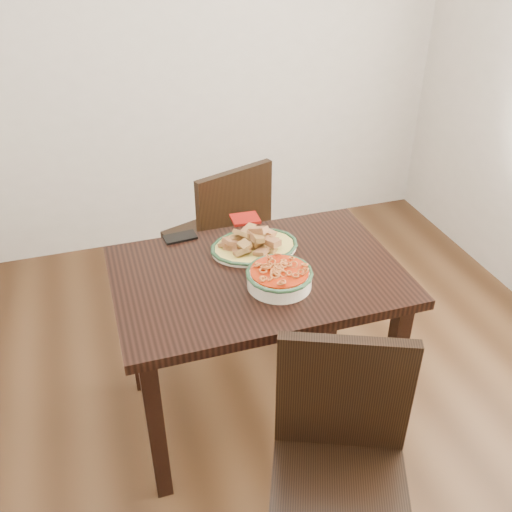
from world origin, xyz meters
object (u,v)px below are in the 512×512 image
object	(u,v)px
fish_plate	(254,240)
noodle_bowl	(279,276)
smartphone	(180,237)
dining_table	(258,295)
chair_near	(340,457)
chair_far	(224,234)

from	to	relation	value
fish_plate	noodle_bowl	xyz separation A→B (m)	(0.01, -0.27, -0.00)
smartphone	noodle_bowl	bearing A→B (deg)	-62.74
dining_table	chair_near	distance (m)	0.72
dining_table	noodle_bowl	bearing A→B (deg)	-65.46
noodle_bowl	smartphone	bearing A→B (deg)	122.47
fish_plate	smartphone	xyz separation A→B (m)	(-0.27, 0.18, -0.04)
fish_plate	noodle_bowl	distance (m)	0.27
chair_far	smartphone	world-z (taller)	chair_far
noodle_bowl	chair_near	bearing A→B (deg)	-90.45
dining_table	chair_far	bearing A→B (deg)	86.02
chair_near	fish_plate	bearing A→B (deg)	113.52
chair_far	chair_near	distance (m)	1.43
chair_near	noodle_bowl	bearing A→B (deg)	112.58
noodle_bowl	smartphone	xyz separation A→B (m)	(-0.28, 0.45, -0.04)
chair_far	dining_table	bearing A→B (deg)	66.15
chair_far	chair_near	size ratio (longest dim) A/B	1.00
dining_table	chair_near	world-z (taller)	chair_near
chair_near	noodle_bowl	world-z (taller)	chair_near
fish_plate	smartphone	size ratio (longest dim) A/B	2.64
chair_near	noodle_bowl	distance (m)	0.66
smartphone	fish_plate	bearing A→B (deg)	-38.53
chair_near	fish_plate	distance (m)	0.91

